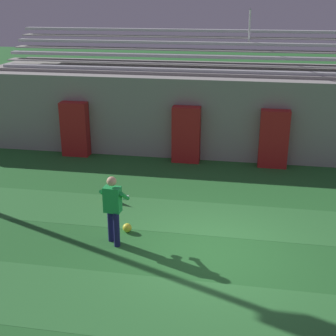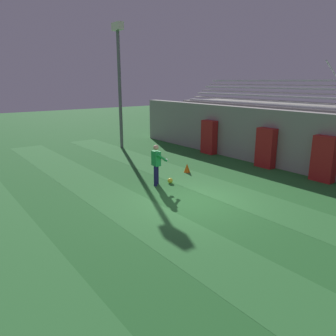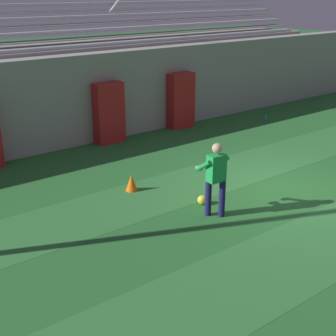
{
  "view_description": "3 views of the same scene",
  "coord_description": "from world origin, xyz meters",
  "px_view_note": "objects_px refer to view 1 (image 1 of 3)",
  "views": [
    {
      "loc": [
        0.58,
        -9.25,
        5.46
      ],
      "look_at": [
        -1.28,
        1.32,
        1.47
      ],
      "focal_mm": 50.0,
      "sensor_mm": 36.0,
      "label": 1
    },
    {
      "loc": [
        8.21,
        -7.31,
        4.13
      ],
      "look_at": [
        -2.06,
        0.41,
        0.71
      ],
      "focal_mm": 35.0,
      "sensor_mm": 36.0,
      "label": 2
    },
    {
      "loc": [
        -8.71,
        -6.73,
        4.68
      ],
      "look_at": [
        -2.54,
        1.42,
        0.74
      ],
      "focal_mm": 50.0,
      "sensor_mm": 36.0,
      "label": 3
    }
  ],
  "objects_px": {
    "padding_pillar_gate_left": "(186,135)",
    "padding_pillar_gate_right": "(274,139)",
    "padding_pillar_far_left": "(75,129)",
    "goalkeeper": "(113,206)",
    "traffic_cone": "(112,195)",
    "soccer_ball": "(127,228)"
  },
  "relations": [
    {
      "from": "padding_pillar_gate_left",
      "to": "padding_pillar_far_left",
      "type": "relative_size",
      "value": 1.0
    },
    {
      "from": "soccer_ball",
      "to": "traffic_cone",
      "type": "relative_size",
      "value": 0.52
    },
    {
      "from": "padding_pillar_far_left",
      "to": "goalkeeper",
      "type": "height_order",
      "value": "padding_pillar_far_left"
    },
    {
      "from": "padding_pillar_gate_left",
      "to": "padding_pillar_far_left",
      "type": "height_order",
      "value": "same"
    },
    {
      "from": "padding_pillar_gate_right",
      "to": "traffic_cone",
      "type": "relative_size",
      "value": 4.61
    },
    {
      "from": "padding_pillar_gate_left",
      "to": "goalkeeper",
      "type": "distance_m",
      "value": 5.99
    },
    {
      "from": "padding_pillar_gate_left",
      "to": "goalkeeper",
      "type": "height_order",
      "value": "padding_pillar_gate_left"
    },
    {
      "from": "soccer_ball",
      "to": "goalkeeper",
      "type": "bearing_deg",
      "value": -104.95
    },
    {
      "from": "soccer_ball",
      "to": "traffic_cone",
      "type": "height_order",
      "value": "traffic_cone"
    },
    {
      "from": "traffic_cone",
      "to": "padding_pillar_far_left",
      "type": "bearing_deg",
      "value": 123.11
    },
    {
      "from": "goalkeeper",
      "to": "padding_pillar_far_left",
      "type": "bearing_deg",
      "value": 117.79
    },
    {
      "from": "soccer_ball",
      "to": "traffic_cone",
      "type": "bearing_deg",
      "value": 117.73
    },
    {
      "from": "soccer_ball",
      "to": "padding_pillar_gate_left",
      "type": "bearing_deg",
      "value": 82.5
    },
    {
      "from": "padding_pillar_gate_left",
      "to": "padding_pillar_far_left",
      "type": "xyz_separation_m",
      "value": [
        -3.98,
        0.0,
        0.0
      ]
    },
    {
      "from": "padding_pillar_far_left",
      "to": "goalkeeper",
      "type": "bearing_deg",
      "value": -62.21
    },
    {
      "from": "soccer_ball",
      "to": "traffic_cone",
      "type": "distance_m",
      "value": 1.87
    },
    {
      "from": "traffic_cone",
      "to": "padding_pillar_gate_left",
      "type": "bearing_deg",
      "value": 66.96
    },
    {
      "from": "padding_pillar_gate_right",
      "to": "goalkeeper",
      "type": "xyz_separation_m",
      "value": [
        -3.78,
        -5.92,
        -0.01
      ]
    },
    {
      "from": "padding_pillar_gate_left",
      "to": "traffic_cone",
      "type": "relative_size",
      "value": 4.61
    },
    {
      "from": "padding_pillar_gate_left",
      "to": "padding_pillar_gate_right",
      "type": "distance_m",
      "value": 2.92
    },
    {
      "from": "padding_pillar_gate_left",
      "to": "padding_pillar_gate_right",
      "type": "relative_size",
      "value": 1.0
    },
    {
      "from": "padding_pillar_gate_right",
      "to": "padding_pillar_far_left",
      "type": "bearing_deg",
      "value": 180.0
    }
  ]
}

